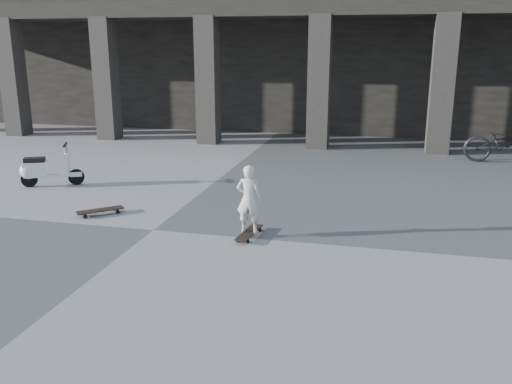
% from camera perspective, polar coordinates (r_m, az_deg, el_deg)
% --- Properties ---
extents(ground, '(90.00, 90.00, 0.00)m').
position_cam_1_polar(ground, '(9.64, -10.76, -3.97)').
color(ground, '#4F4F4C').
rests_on(ground, ground).
extents(colonnade, '(28.00, 8.82, 6.00)m').
position_cam_1_polar(colonnade, '(22.37, 3.78, 14.99)').
color(colonnade, black).
rests_on(colonnade, ground).
extents(longboard, '(0.29, 0.88, 0.09)m').
position_cam_1_polar(longboard, '(9.13, -0.74, -4.33)').
color(longboard, black).
rests_on(longboard, ground).
extents(skateboard_spare, '(0.79, 0.75, 0.10)m').
position_cam_1_polar(skateboard_spare, '(10.71, -16.07, -1.91)').
color(skateboard_spare, black).
rests_on(skateboard_spare, ground).
extents(child, '(0.43, 0.29, 1.15)m').
position_cam_1_polar(child, '(8.95, -0.75, -0.74)').
color(child, beige).
rests_on(child, longboard).
extents(scooter, '(1.29, 0.77, 0.97)m').
position_cam_1_polar(scooter, '(13.22, -21.70, 2.18)').
color(scooter, black).
rests_on(scooter, ground).
extents(bicycle, '(2.21, 1.15, 1.11)m').
position_cam_1_polar(bicycle, '(16.10, 24.79, 4.65)').
color(bicycle, black).
rests_on(bicycle, ground).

